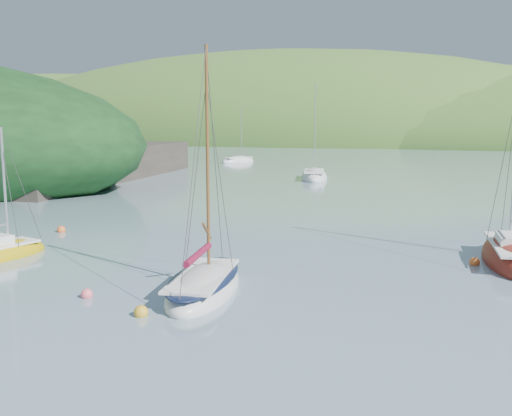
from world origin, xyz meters
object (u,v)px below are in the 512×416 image
at_px(daysailer_white, 204,286).
at_px(sloop_red, 512,258).
at_px(distant_sloop_a, 314,177).
at_px(distant_sloop_c, 238,161).

relative_size(daysailer_white, sloop_red, 0.92).
distance_m(daysailer_white, distant_sloop_a, 41.83).
relative_size(sloop_red, distant_sloop_c, 1.15).
height_order(daysailer_white, sloop_red, sloop_red).
relative_size(daysailer_white, distant_sloop_a, 0.85).
bearing_deg(distant_sloop_c, daysailer_white, -45.76).
bearing_deg(distant_sloop_a, distant_sloop_c, 115.35).
distance_m(daysailer_white, sloop_red, 13.90).
xyz_separation_m(sloop_red, distant_sloop_c, (-37.12, 51.76, -0.04)).
height_order(daysailer_white, distant_sloop_a, distant_sloop_a).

